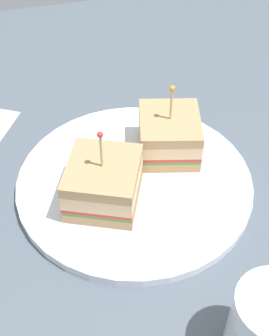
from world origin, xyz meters
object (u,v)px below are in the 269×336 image
Objects in this scene: sandwich_half_front at (169,135)px; drink_glass at (267,331)px; plate at (134,183)px; sandwich_half_back at (103,183)px.

sandwich_half_front is 1.15× the size of drink_glass.
plate is 2.85× the size of sandwich_half_front.
drink_glass is (28.11, 0.16, 0.12)cm from sandwich_half_front.
sandwich_half_front reaches higher than plate.
sandwich_half_front is at bearing 121.87° from sandwich_half_back.
drink_glass is at bearing 13.79° from plate.
plate is at bearing 117.30° from sandwich_half_back.
drink_glass is at bearing 25.25° from sandwich_half_back.
drink_glass reaches higher than plate.
plate is at bearing -54.93° from sandwich_half_front.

